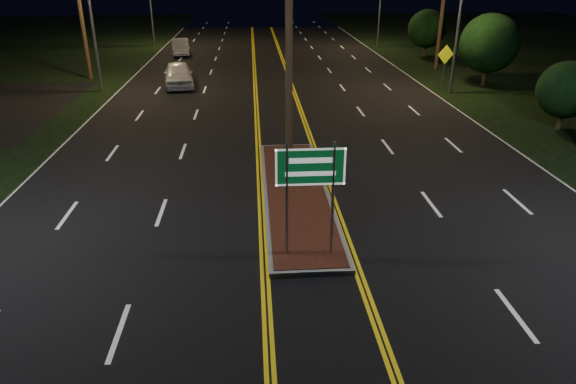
{
  "coord_description": "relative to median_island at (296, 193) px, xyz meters",
  "views": [
    {
      "loc": [
        -1.42,
        -9.28,
        7.39
      ],
      "look_at": [
        -0.56,
        3.06,
        1.9
      ],
      "focal_mm": 32.0,
      "sensor_mm": 36.0,
      "label": 1
    }
  ],
  "objects": [
    {
      "name": "ground",
      "position": [
        0.0,
        -7.0,
        -0.08
      ],
      "size": [
        120.0,
        120.0,
        0.0
      ],
      "primitive_type": "plane",
      "color": "black",
      "rests_on": "ground"
    },
    {
      "name": "median_island",
      "position": [
        0.0,
        0.0,
        0.0
      ],
      "size": [
        2.25,
        10.25,
        0.17
      ],
      "color": "gray",
      "rests_on": "ground"
    },
    {
      "name": "highway_sign",
      "position": [
        0.0,
        -4.2,
        2.32
      ],
      "size": [
        1.8,
        0.08,
        3.2
      ],
      "color": "gray",
      "rests_on": "ground"
    },
    {
      "name": "shrub_near",
      "position": [
        13.5,
        7.0,
        1.86
      ],
      "size": [
        2.7,
        2.7,
        3.3
      ],
      "color": "#382819",
      "rests_on": "ground"
    },
    {
      "name": "shrub_mid",
      "position": [
        14.0,
        17.0,
        2.64
      ],
      "size": [
        3.78,
        3.78,
        4.62
      ],
      "color": "#382819",
      "rests_on": "ground"
    },
    {
      "name": "shrub_far",
      "position": [
        13.8,
        29.0,
        2.25
      ],
      "size": [
        3.24,
        3.24,
        3.96
      ],
      "color": "#382819",
      "rests_on": "ground"
    },
    {
      "name": "car_near",
      "position": [
        -6.26,
        18.15,
        0.82
      ],
      "size": [
        3.12,
        5.7,
        1.8
      ],
      "primitive_type": "imported",
      "rotation": [
        0.0,
        0.0,
        0.15
      ],
      "color": "silver",
      "rests_on": "ground"
    },
    {
      "name": "car_far",
      "position": [
        -7.76,
        31.39,
        0.71
      ],
      "size": [
        2.75,
        5.03,
        1.59
      ],
      "primitive_type": "imported",
      "rotation": [
        0.0,
        0.0,
        0.15
      ],
      "color": "#B9BEC4",
      "rests_on": "ground"
    },
    {
      "name": "warning_sign",
      "position": [
        10.8,
        15.95,
        1.78
      ],
      "size": [
        1.13,
        0.41,
        2.82
      ],
      "rotation": [
        0.0,
        0.0,
        0.33
      ],
      "color": "gray",
      "rests_on": "ground"
    }
  ]
}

